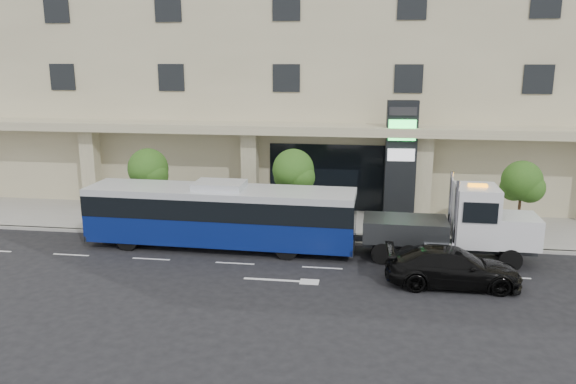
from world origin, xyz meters
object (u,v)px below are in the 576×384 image
tow_truck (457,226)px  black_sedan (453,267)px  city_bus (220,214)px  signage_pylon (400,161)px

tow_truck → black_sedan: bearing=-99.1°
tow_truck → city_bus: bearing=179.7°
tow_truck → signage_pylon: signage_pylon is taller
city_bus → tow_truck: 11.19m
black_sedan → signage_pylon: 9.36m
tow_truck → black_sedan: 3.17m
city_bus → black_sedan: size_ratio=2.42×
signage_pylon → black_sedan: bearing=-81.8°
black_sedan → tow_truck: bearing=-11.8°
tow_truck → signage_pylon: bearing=113.2°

